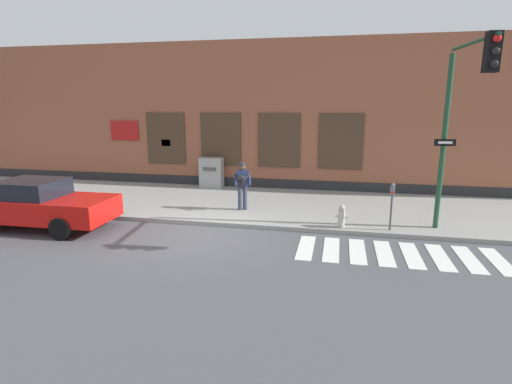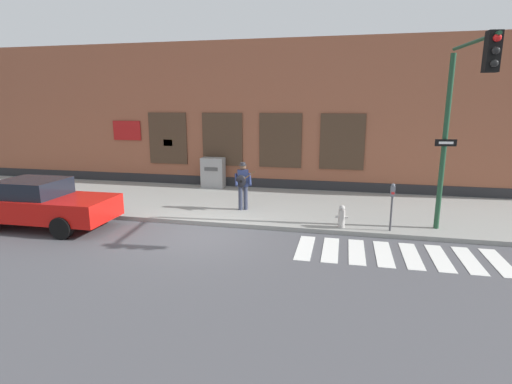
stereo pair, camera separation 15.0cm
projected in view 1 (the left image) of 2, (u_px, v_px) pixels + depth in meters
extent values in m
plane|color=#4C4C51|center=(201.00, 235.00, 11.91)|extent=(160.00, 160.00, 0.00)
cube|color=gray|center=(234.00, 203.00, 15.43)|extent=(28.00, 5.65, 0.14)
cube|color=#99563D|center=(259.00, 116.00, 19.35)|extent=(28.00, 4.00, 6.50)
cube|color=#28282B|center=(250.00, 184.00, 18.07)|extent=(28.00, 0.04, 0.55)
cube|color=#473323|center=(166.00, 138.00, 18.42)|extent=(1.86, 0.06, 2.35)
cube|color=black|center=(166.00, 138.00, 18.41)|extent=(1.74, 0.03, 2.23)
cube|color=#473323|center=(221.00, 139.00, 17.89)|extent=(1.86, 0.06, 2.35)
cube|color=black|center=(221.00, 140.00, 17.88)|extent=(1.74, 0.03, 2.23)
cube|color=#473323|center=(279.00, 141.00, 17.36)|extent=(1.86, 0.06, 2.35)
cube|color=black|center=(279.00, 141.00, 17.35)|extent=(1.74, 0.03, 2.23)
cube|color=#473323|center=(341.00, 142.00, 16.83)|extent=(1.86, 0.06, 2.35)
cube|color=black|center=(341.00, 142.00, 16.82)|extent=(1.74, 0.03, 2.23)
cube|color=red|center=(125.00, 131.00, 18.76)|extent=(1.40, 0.04, 0.90)
cube|color=yellow|center=(166.00, 143.00, 18.45)|extent=(0.44, 0.02, 0.30)
cube|color=silver|center=(306.00, 247.00, 10.87)|extent=(0.42, 1.90, 0.01)
cube|color=silver|center=(331.00, 249.00, 10.74)|extent=(0.42, 1.90, 0.01)
cube|color=silver|center=(357.00, 251.00, 10.60)|extent=(0.42, 1.90, 0.01)
cube|color=silver|center=(384.00, 253.00, 10.46)|extent=(0.42, 1.90, 0.01)
cube|color=silver|center=(412.00, 255.00, 10.32)|extent=(0.42, 1.90, 0.01)
cube|color=silver|center=(440.00, 257.00, 10.19)|extent=(0.42, 1.90, 0.01)
cube|color=silver|center=(469.00, 259.00, 10.05)|extent=(0.42, 1.90, 0.01)
cube|color=silver|center=(499.00, 261.00, 9.91)|extent=(0.42, 1.90, 0.01)
cube|color=red|center=(40.00, 207.00, 12.46)|extent=(4.63, 1.91, 0.68)
cube|color=black|center=(31.00, 188.00, 12.38)|extent=(1.86, 1.61, 0.52)
cube|color=silver|center=(116.00, 204.00, 12.57)|extent=(0.06, 0.24, 0.12)
cube|color=silver|center=(95.00, 214.00, 11.48)|extent=(0.06, 0.24, 0.12)
cylinder|color=black|center=(96.00, 213.00, 13.12)|extent=(0.66, 0.25, 0.66)
cylinder|color=black|center=(61.00, 229.00, 11.45)|extent=(0.66, 0.25, 0.66)
cylinder|color=black|center=(25.00, 209.00, 13.62)|extent=(0.66, 0.25, 0.66)
cylinder|color=#33384C|center=(245.00, 198.00, 14.16)|extent=(0.15, 0.15, 0.85)
cylinder|color=#33384C|center=(240.00, 198.00, 14.13)|extent=(0.15, 0.15, 0.85)
cube|color=navy|center=(242.00, 178.00, 14.00)|extent=(0.43, 0.32, 0.58)
sphere|color=brown|center=(242.00, 167.00, 13.91)|extent=(0.22, 0.22, 0.22)
cylinder|color=#333338|center=(242.00, 165.00, 13.90)|extent=(0.27, 0.28, 0.02)
cylinder|color=#333338|center=(242.00, 164.00, 13.89)|extent=(0.18, 0.18, 0.09)
cylinder|color=navy|center=(249.00, 180.00, 13.93)|extent=(0.24, 0.51, 0.39)
cylinder|color=navy|center=(236.00, 180.00, 13.89)|extent=(0.24, 0.51, 0.39)
ellipsoid|color=black|center=(240.00, 181.00, 13.83)|extent=(0.38, 0.22, 0.44)
cylinder|color=black|center=(241.00, 181.00, 13.77)|extent=(0.09, 0.04, 0.09)
cylinder|color=brown|center=(248.00, 176.00, 13.80)|extent=(0.46, 0.18, 0.34)
cylinder|color=#1E472D|center=(443.00, 144.00, 11.64)|extent=(0.15, 0.15, 5.07)
cylinder|color=#1E472D|center=(474.00, 42.00, 9.78)|extent=(0.37, 2.65, 0.09)
cube|color=black|center=(492.00, 52.00, 8.82)|extent=(0.32, 0.27, 0.88)
sphere|color=red|center=(497.00, 38.00, 8.61)|extent=(0.17, 0.17, 0.17)
sphere|color=black|center=(496.00, 51.00, 8.67)|extent=(0.17, 0.17, 0.17)
sphere|color=black|center=(494.00, 64.00, 8.72)|extent=(0.17, 0.17, 0.17)
cube|color=black|center=(445.00, 143.00, 11.52)|extent=(0.60, 0.09, 0.20)
cube|color=white|center=(445.00, 143.00, 11.50)|extent=(0.40, 0.05, 0.07)
cylinder|color=#47474C|center=(391.00, 213.00, 11.82)|extent=(0.06, 0.06, 1.05)
cube|color=slate|center=(393.00, 191.00, 11.67)|extent=(0.13, 0.10, 0.30)
sphere|color=slate|center=(393.00, 185.00, 11.63)|extent=(0.11, 0.11, 0.11)
cube|color=red|center=(393.00, 193.00, 11.63)|extent=(0.09, 0.01, 0.07)
cube|color=#9E9E9E|center=(212.00, 173.00, 17.87)|extent=(1.02, 0.53, 1.34)
cube|color=#4C4C4C|center=(209.00, 169.00, 17.57)|extent=(0.61, 0.02, 0.16)
cylinder|color=#B2ADA8|center=(342.00, 218.00, 12.17)|extent=(0.20, 0.20, 0.55)
sphere|color=#B2ADA8|center=(342.00, 208.00, 12.10)|extent=(0.18, 0.18, 0.18)
cylinder|color=#B2ADA8|center=(337.00, 216.00, 12.19)|extent=(0.10, 0.07, 0.07)
cylinder|color=#B2ADA8|center=(346.00, 217.00, 12.13)|extent=(0.10, 0.07, 0.07)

